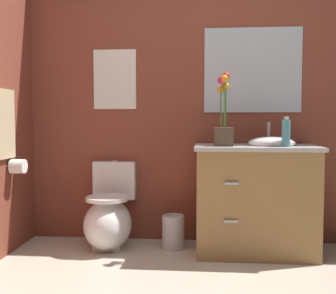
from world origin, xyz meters
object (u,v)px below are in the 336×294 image
vanity_cabinet (256,198)px  wall_mirror (253,70)px  hanging_towel (5,124)px  toilet (109,218)px  soap_bottle (286,133)px  flower_vase (224,123)px  trash_bin (173,232)px  toilet_paper_roll (18,166)px  wall_poster (115,79)px

vanity_cabinet → wall_mirror: bearing=90.5°
hanging_towel → vanity_cabinet: bearing=7.8°
toilet → wall_mirror: (1.16, 0.27, 1.21)m
vanity_cabinet → soap_bottle: 0.56m
wall_mirror → hanging_towel: 2.01m
flower_vase → soap_bottle: (0.46, -0.05, -0.07)m
vanity_cabinet → trash_bin: 0.71m
flower_vase → hanging_towel: bearing=-173.8°
flower_vase → hanging_towel: flower_vase is taller
soap_bottle → wall_mirror: 0.69m
hanging_towel → toilet_paper_roll: size_ratio=4.73×
trash_bin → wall_mirror: 1.48m
toilet_paper_roll → hanging_towel: bearing=-121.9°
flower_vase → vanity_cabinet: bearing=17.5°
soap_bottle → toilet_paper_roll: soap_bottle is taller
soap_bottle → hanging_towel: (-2.09, -0.13, 0.06)m
wall_mirror → hanging_towel: size_ratio=1.54×
trash_bin → toilet_paper_roll: 1.32m
vanity_cabinet → toilet_paper_roll: bearing=-174.7°
vanity_cabinet → trash_bin: size_ratio=3.75×
toilet → toilet_paper_roll: 0.82m
trash_bin → toilet_paper_roll: bearing=-169.8°
toilet → wall_poster: bearing=90.0°
trash_bin → wall_mirror: wall_mirror is taller
soap_bottle → wall_poster: size_ratio=0.44×
trash_bin → hanging_towel: 1.55m
toilet → toilet_paper_roll: toilet_paper_roll is taller
wall_mirror → toilet_paper_roll: size_ratio=7.27×
toilet → toilet_paper_roll: bearing=-163.6°
flower_vase → hanging_towel: (-1.63, -0.18, -0.01)m
trash_bin → vanity_cabinet: bearing=-3.9°
flower_vase → wall_poster: 1.05m
toilet → vanity_cabinet: 1.18m
trash_bin → toilet_paper_roll: (-1.19, -0.21, 0.54)m
soap_bottle → toilet_paper_roll: size_ratio=2.02×
vanity_cabinet → soap_bottle: (0.20, -0.13, 0.51)m
flower_vase → toilet_paper_roll: flower_vase is taller
soap_bottle → wall_mirror: size_ratio=0.28×
wall_mirror → soap_bottle: bearing=-64.3°
wall_poster → wall_mirror: 1.17m
wall_poster → toilet_paper_roll: (-0.67, -0.46, -0.70)m
hanging_towel → toilet_paper_roll: bearing=58.1°
flower_vase → wall_mirror: (0.25, 0.37, 0.44)m
toilet → wall_poster: (-0.00, 0.27, 1.14)m
vanity_cabinet → trash_bin: bearing=176.1°
flower_vase → wall_poster: wall_poster is taller
wall_poster → wall_mirror: size_ratio=0.63×
toilet → hanging_towel: (-0.72, -0.28, 0.76)m
toilet → toilet_paper_roll: (-0.67, -0.20, 0.44)m
trash_bin → wall_mirror: (0.64, 0.25, 1.31)m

